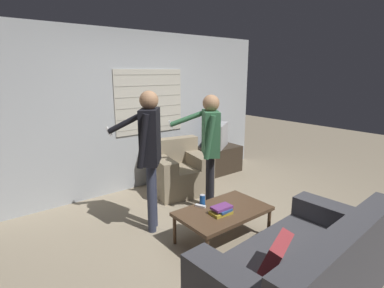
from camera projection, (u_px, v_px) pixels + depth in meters
ground_plane at (221, 234)px, 3.64m from camera, size 16.00×16.00×0.00m
wall_back at (138, 112)px, 4.90m from camera, size 5.20×0.08×2.55m
couch_blue at (303, 273)px, 2.44m from camera, size 1.83×1.00×0.84m
armchair_beige at (179, 171)px, 4.88m from camera, size 0.99×0.92×0.84m
coffee_table at (223, 212)px, 3.43m from camera, size 1.05×0.64×0.38m
tv_stand at (219, 159)px, 5.83m from camera, size 0.82×0.48×0.51m
tv at (220, 135)px, 5.72m from camera, size 0.64×0.52×0.45m
person_left_standing at (149, 145)px, 3.51m from camera, size 0.53×0.77×1.71m
person_right_standing at (210, 138)px, 4.08m from camera, size 0.56×0.78×1.62m
book_stack at (222, 210)px, 3.32m from camera, size 0.25×0.17×0.09m
soda_can at (202, 200)px, 3.53m from camera, size 0.07×0.07×0.13m
spare_remote at (200, 206)px, 3.49m from camera, size 0.09×0.13×0.02m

